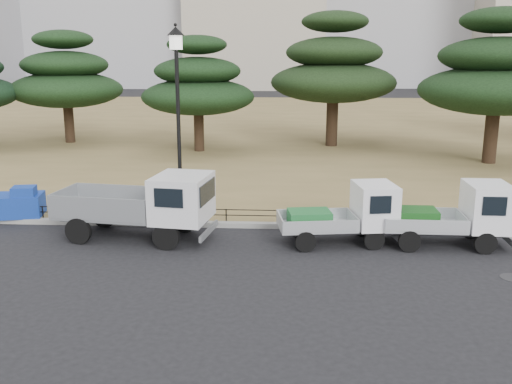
# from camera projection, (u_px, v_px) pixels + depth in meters

# --- Properties ---
(ground) EXTENTS (220.00, 220.00, 0.00)m
(ground) POSITION_uv_depth(u_px,v_px,m) (251.00, 255.00, 15.50)
(ground) COLOR black
(lawn) EXTENTS (120.00, 56.00, 0.15)m
(lawn) POSITION_uv_depth(u_px,v_px,m) (279.00, 123.00, 45.18)
(lawn) COLOR olive
(lawn) RESTS_ON ground
(curb) EXTENTS (120.00, 0.25, 0.16)m
(curb) POSITION_uv_depth(u_px,v_px,m) (257.00, 225.00, 18.00)
(curb) COLOR gray
(curb) RESTS_ON ground
(truck_large) EXTENTS (4.72, 2.35, 1.97)m
(truck_large) POSITION_uv_depth(u_px,v_px,m) (143.00, 203.00, 16.68)
(truck_large) COLOR black
(truck_large) RESTS_ON ground
(truck_kei_front) EXTENTS (3.47, 1.87, 1.74)m
(truck_kei_front) POSITION_uv_depth(u_px,v_px,m) (346.00, 214.00, 16.33)
(truck_kei_front) COLOR black
(truck_kei_front) RESTS_ON ground
(truck_kei_rear) EXTENTS (3.49, 1.55, 1.82)m
(truck_kei_rear) POSITION_uv_depth(u_px,v_px,m) (455.00, 215.00, 16.13)
(truck_kei_rear) COLOR black
(truck_kei_rear) RESTS_ON ground
(street_lamp) EXTENTS (0.54, 0.54, 5.99)m
(street_lamp) POSITION_uv_depth(u_px,v_px,m) (177.00, 92.00, 17.49)
(street_lamp) COLOR black
(street_lamp) RESTS_ON lawn
(pipe_fence) EXTENTS (38.00, 0.04, 0.40)m
(pipe_fence) POSITION_uv_depth(u_px,v_px,m) (257.00, 213.00, 18.06)
(pipe_fence) COLOR black
(pipe_fence) RESTS_ON lawn
(tarp_pile) EXTENTS (1.73, 1.41, 1.02)m
(tarp_pile) POSITION_uv_depth(u_px,v_px,m) (19.00, 204.00, 18.72)
(tarp_pile) COLOR #153AA7
(tarp_pile) RESTS_ON lawn
(pine_west_near) EXTENTS (6.64, 6.64, 6.64)m
(pine_west_near) POSITION_uv_depth(u_px,v_px,m) (66.00, 78.00, 33.95)
(pine_west_near) COLOR black
(pine_west_near) RESTS_ON lawn
(pine_center_left) EXTENTS (6.14, 6.14, 6.24)m
(pine_center_left) POSITION_uv_depth(u_px,v_px,m) (198.00, 85.00, 30.84)
(pine_center_left) COLOR black
(pine_center_left) RESTS_ON lawn
(pine_center_right) EXTENTS (7.18, 7.18, 7.62)m
(pine_center_right) POSITION_uv_depth(u_px,v_px,m) (334.00, 69.00, 32.50)
(pine_center_right) COLOR black
(pine_center_right) RESTS_ON lawn
(pine_east_near) EXTENTS (7.31, 7.31, 7.38)m
(pine_east_near) POSITION_uv_depth(u_px,v_px,m) (497.00, 75.00, 27.15)
(pine_east_near) COLOR black
(pine_east_near) RESTS_ON lawn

